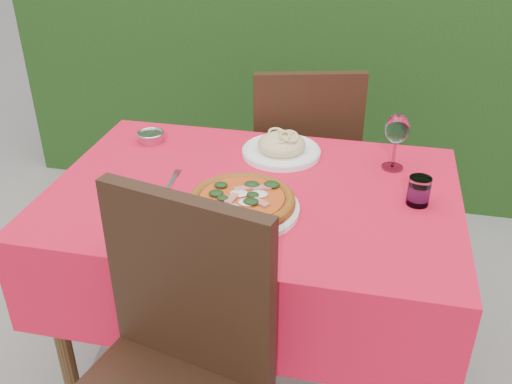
% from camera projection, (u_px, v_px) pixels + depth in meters
% --- Properties ---
extents(ground, '(60.00, 60.00, 0.00)m').
position_uv_depth(ground, '(254.00, 362.00, 2.14)').
color(ground, slate).
rests_on(ground, ground).
extents(hedge, '(3.20, 0.55, 1.78)m').
position_uv_depth(hedge, '(318.00, 20.00, 3.00)').
color(hedge, black).
rests_on(hedge, ground).
extents(dining_table, '(1.26, 0.86, 0.75)m').
position_uv_depth(dining_table, '(253.00, 230.00, 1.84)').
color(dining_table, '#493117').
rests_on(dining_table, ground).
extents(chair_near, '(0.54, 0.54, 0.99)m').
position_uv_depth(chair_near, '(169.00, 369.00, 1.37)').
color(chair_near, black).
rests_on(chair_near, ground).
extents(chair_far, '(0.52, 0.52, 0.95)m').
position_uv_depth(chair_far, '(303.00, 158.00, 2.42)').
color(chair_far, black).
rests_on(chair_far, ground).
extents(pizza_plate, '(0.34, 0.34, 0.06)m').
position_uv_depth(pizza_plate, '(242.00, 203.00, 1.64)').
color(pizza_plate, white).
rests_on(pizza_plate, dining_table).
extents(pasta_plate, '(0.27, 0.27, 0.08)m').
position_uv_depth(pasta_plate, '(281.00, 147.00, 1.97)').
color(pasta_plate, white).
rests_on(pasta_plate, dining_table).
extents(water_glass, '(0.07, 0.07, 0.09)m').
position_uv_depth(water_glass, '(419.00, 192.00, 1.67)').
color(water_glass, white).
rests_on(water_glass, dining_table).
extents(wine_glass, '(0.08, 0.08, 0.19)m').
position_uv_depth(wine_glass, '(397.00, 131.00, 1.83)').
color(wine_glass, silver).
rests_on(wine_glass, dining_table).
extents(fork, '(0.03, 0.18, 0.00)m').
position_uv_depth(fork, '(170.00, 184.00, 1.79)').
color(fork, '#B2B1B8').
rests_on(fork, dining_table).
extents(steel_ramekin, '(0.09, 0.09, 0.03)m').
position_uv_depth(steel_ramekin, '(151.00, 137.00, 2.06)').
color(steel_ramekin, '#B8B8BF').
rests_on(steel_ramekin, dining_table).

